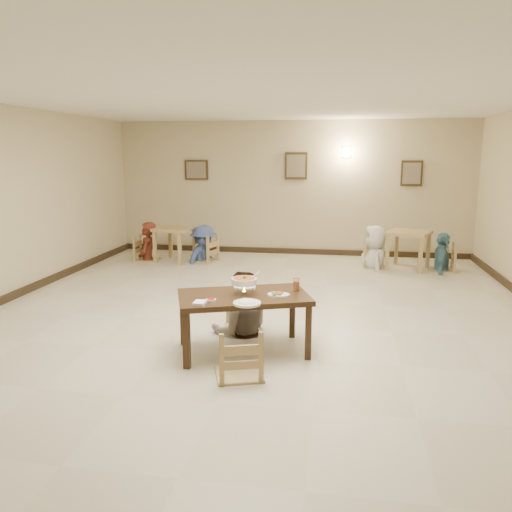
% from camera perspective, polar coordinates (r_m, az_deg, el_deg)
% --- Properties ---
extents(floor, '(10.00, 10.00, 0.00)m').
position_cam_1_polar(floor, '(6.79, -0.07, -7.74)').
color(floor, beige).
rests_on(floor, ground).
extents(ceiling, '(10.00, 10.00, 0.00)m').
position_cam_1_polar(ceiling, '(6.46, -0.07, 18.28)').
color(ceiling, white).
rests_on(ceiling, wall_back).
extents(wall_back, '(10.00, 0.00, 10.00)m').
position_cam_1_polar(wall_back, '(11.40, 4.07, 7.73)').
color(wall_back, beige).
rests_on(wall_back, floor).
extents(wall_front, '(10.00, 0.00, 10.00)m').
position_cam_1_polar(wall_front, '(1.84, -27.13, -13.23)').
color(wall_front, beige).
rests_on(wall_front, floor).
extents(baseboard_back, '(8.00, 0.06, 0.12)m').
position_cam_1_polar(baseboard_back, '(11.55, 3.95, 0.57)').
color(baseboard_back, black).
rests_on(baseboard_back, floor).
extents(picture_a, '(0.55, 0.04, 0.45)m').
position_cam_1_polar(picture_a, '(11.75, -6.83, 9.74)').
color(picture_a, '#362915').
rests_on(picture_a, wall_back).
extents(picture_b, '(0.50, 0.04, 0.60)m').
position_cam_1_polar(picture_b, '(11.33, 4.59, 10.23)').
color(picture_b, '#362915').
rests_on(picture_b, wall_back).
extents(picture_c, '(0.45, 0.04, 0.55)m').
position_cam_1_polar(picture_c, '(11.40, 17.37, 9.01)').
color(picture_c, '#362915').
rests_on(picture_c, wall_back).
extents(wall_sconce, '(0.16, 0.05, 0.22)m').
position_cam_1_polar(wall_sconce, '(11.29, 10.31, 11.60)').
color(wall_sconce, '#FFD88C').
rests_on(wall_sconce, wall_back).
extents(main_table, '(1.65, 1.26, 0.68)m').
position_cam_1_polar(main_table, '(5.68, -1.43, -5.21)').
color(main_table, '#362211').
rests_on(main_table, floor).
extents(chair_far, '(0.45, 0.45, 0.96)m').
position_cam_1_polar(chair_far, '(6.46, -1.40, -4.32)').
color(chair_far, tan).
rests_on(chair_far, floor).
extents(chair_near, '(0.47, 0.47, 1.01)m').
position_cam_1_polar(chair_near, '(5.11, -1.99, -8.34)').
color(chair_near, tan).
rests_on(chair_near, floor).
extents(main_diner, '(0.92, 0.81, 1.60)m').
position_cam_1_polar(main_diner, '(6.26, -1.74, -1.78)').
color(main_diner, gray).
rests_on(main_diner, floor).
extents(curry_warmer, '(0.33, 0.29, 0.26)m').
position_cam_1_polar(curry_warmer, '(5.64, -1.37, -2.89)').
color(curry_warmer, silver).
rests_on(curry_warmer, main_table).
extents(rice_plate_far, '(0.27, 0.27, 0.06)m').
position_cam_1_polar(rice_plate_far, '(5.93, -1.31, -3.56)').
color(rice_plate_far, white).
rests_on(rice_plate_far, main_table).
extents(rice_plate_near, '(0.30, 0.30, 0.07)m').
position_cam_1_polar(rice_plate_near, '(5.30, -1.04, -5.38)').
color(rice_plate_near, white).
rests_on(rice_plate_near, main_table).
extents(fried_plate, '(0.25, 0.25, 0.05)m').
position_cam_1_polar(fried_plate, '(5.61, 2.57, -4.39)').
color(fried_plate, white).
rests_on(fried_plate, main_table).
extents(chili_dish, '(0.11, 0.11, 0.02)m').
position_cam_1_polar(chili_dish, '(5.45, -5.17, -4.98)').
color(chili_dish, white).
rests_on(chili_dish, main_table).
extents(napkin_cutlery, '(0.15, 0.24, 0.03)m').
position_cam_1_polar(napkin_cutlery, '(5.34, -6.41, -5.33)').
color(napkin_cutlery, white).
rests_on(napkin_cutlery, main_table).
extents(drink_glass, '(0.08, 0.08, 0.15)m').
position_cam_1_polar(drink_glass, '(5.82, 4.63, -3.31)').
color(drink_glass, white).
rests_on(drink_glass, main_table).
extents(bg_table_left, '(0.88, 0.88, 0.73)m').
position_cam_1_polar(bg_table_left, '(10.74, -9.29, 2.50)').
color(bg_table_left, tan).
rests_on(bg_table_left, floor).
extents(bg_table_right, '(0.99, 0.99, 0.76)m').
position_cam_1_polar(bg_table_right, '(10.33, 17.06, 1.96)').
color(bg_table_right, tan).
rests_on(bg_table_right, floor).
extents(bg_chair_ll, '(0.48, 0.48, 1.02)m').
position_cam_1_polar(bg_chair_ll, '(10.94, -12.36, 2.11)').
color(bg_chair_ll, tan).
rests_on(bg_chair_ll, floor).
extents(bg_chair_lr, '(0.51, 0.51, 1.08)m').
position_cam_1_polar(bg_chair_lr, '(10.64, -6.04, 2.21)').
color(bg_chair_lr, tan).
rests_on(bg_chair_lr, floor).
extents(bg_chair_rl, '(0.43, 0.43, 0.92)m').
position_cam_1_polar(bg_chair_rl, '(10.36, 13.44, 1.27)').
color(bg_chair_rl, tan).
rests_on(bg_chair_rl, floor).
extents(bg_chair_rr, '(0.48, 0.48, 1.02)m').
position_cam_1_polar(bg_chair_rr, '(10.39, 20.57, 1.15)').
color(bg_chair_rr, tan).
rests_on(bg_chair_rr, floor).
extents(bg_diner_a, '(0.47, 0.65, 1.67)m').
position_cam_1_polar(bg_diner_a, '(10.89, -12.43, 3.80)').
color(bg_diner_a, '#5A2516').
rests_on(bg_diner_a, floor).
extents(bg_diner_b, '(0.90, 1.15, 1.57)m').
position_cam_1_polar(bg_diner_b, '(10.60, -6.07, 3.54)').
color(bg_diner_b, '#40558B').
rests_on(bg_diner_b, floor).
extents(bg_diner_c, '(0.66, 0.90, 1.70)m').
position_cam_1_polar(bg_diner_c, '(10.30, 13.54, 3.42)').
color(bg_diner_c, silver).
rests_on(bg_diner_c, floor).
extents(bg_diner_d, '(0.55, 0.95, 1.52)m').
position_cam_1_polar(bg_diner_d, '(10.35, 20.67, 2.53)').
color(bg_diner_d, teal).
rests_on(bg_diner_d, floor).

